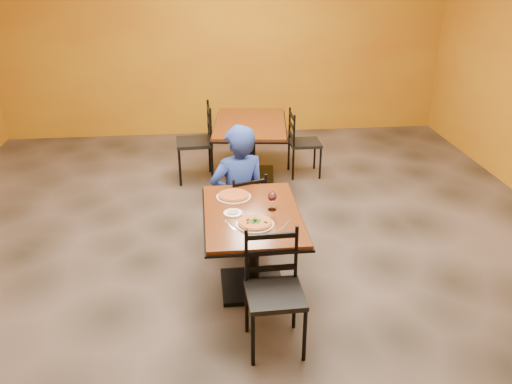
{
  "coord_description": "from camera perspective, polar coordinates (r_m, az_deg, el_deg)",
  "views": [
    {
      "loc": [
        -0.39,
        -4.48,
        2.77
      ],
      "look_at": [
        0.05,
        -0.3,
        0.85
      ],
      "focal_mm": 37.3,
      "sensor_mm": 36.0,
      "label": 1
    }
  ],
  "objects": [
    {
      "name": "pizza_main",
      "position": [
        4.28,
        -0.1,
        -3.27
      ],
      "size": [
        0.28,
        0.28,
        0.02
      ],
      "primitive_type": "cylinder",
      "color": "maroon",
      "rests_on": "plate_main"
    },
    {
      "name": "chair_second_left",
      "position": [
        6.93,
        -6.63,
        5.28
      ],
      "size": [
        0.48,
        0.48,
        1.01
      ],
      "primitive_type": null,
      "rotation": [
        0.0,
        0.0,
        -1.52
      ],
      "color": "black",
      "rests_on": "floor"
    },
    {
      "name": "plate_far",
      "position": [
        4.76,
        -2.41,
        -0.51
      ],
      "size": [
        0.31,
        0.31,
        0.01
      ],
      "primitive_type": "cylinder",
      "color": "white",
      "rests_on": "table_main"
    },
    {
      "name": "chair_main_near",
      "position": [
        3.97,
        2.06,
        -11.02
      ],
      "size": [
        0.43,
        0.43,
        0.92
      ],
      "primitive_type": null,
      "rotation": [
        0.0,
        0.0,
        0.03
      ],
      "color": "black",
      "rests_on": "floor"
    },
    {
      "name": "dip",
      "position": [
        4.47,
        -2.49,
        -2.16
      ],
      "size": [
        0.09,
        0.09,
        0.01
      ],
      "primitive_type": "cylinder",
      "color": "tan",
      "rests_on": "side_plate"
    },
    {
      "name": "table_main",
      "position": [
        4.57,
        -0.4,
        -4.41
      ],
      "size": [
        0.83,
        1.23,
        0.75
      ],
      "color": "#5D2B0E",
      "rests_on": "floor"
    },
    {
      "name": "fork",
      "position": [
        4.29,
        -2.85,
        -3.55
      ],
      "size": [
        0.09,
        0.18,
        0.0
      ],
      "primitive_type": "cube",
      "rotation": [
        0.0,
        0.0,
        0.39
      ],
      "color": "silver",
      "rests_on": "table_main"
    },
    {
      "name": "plate_main",
      "position": [
        4.29,
        -0.1,
        -3.46
      ],
      "size": [
        0.31,
        0.31,
        0.01
      ],
      "primitive_type": "cylinder",
      "color": "white",
      "rests_on": "table_main"
    },
    {
      "name": "wine_glass",
      "position": [
        4.5,
        1.75,
        -0.88
      ],
      "size": [
        0.08,
        0.08,
        0.18
      ],
      "primitive_type": null,
      "color": "white",
      "rests_on": "table_main"
    },
    {
      "name": "floor",
      "position": [
        5.28,
        -0.92,
        -7.09
      ],
      "size": [
        7.0,
        8.0,
        0.01
      ],
      "primitive_type": "cube",
      "color": "black",
      "rests_on": "ground"
    },
    {
      "name": "pizza_far",
      "position": [
        4.76,
        -2.41,
        -0.34
      ],
      "size": [
        0.28,
        0.28,
        0.02
      ],
      "primitive_type": "cylinder",
      "color": "#C77226",
      "rests_on": "plate_far"
    },
    {
      "name": "side_plate",
      "position": [
        4.47,
        -2.49,
        -2.27
      ],
      "size": [
        0.16,
        0.16,
        0.01
      ],
      "primitive_type": "cylinder",
      "color": "white",
      "rests_on": "table_main"
    },
    {
      "name": "table_second",
      "position": [
        6.94,
        -0.63,
        5.99
      ],
      "size": [
        1.09,
        1.47,
        0.75
      ],
      "rotation": [
        0.0,
        0.0,
        -0.12
      ],
      "color": "#5D2B0E",
      "rests_on": "floor"
    },
    {
      "name": "chair_second_right",
      "position": [
        7.08,
        5.26,
        5.23
      ],
      "size": [
        0.4,
        0.4,
        0.88
      ],
      "primitive_type": null,
      "rotation": [
        0.0,
        0.0,
        1.57
      ],
      "color": "black",
      "rests_on": "floor"
    },
    {
      "name": "diner",
      "position": [
        5.43,
        -1.91,
        1.07
      ],
      "size": [
        0.69,
        0.55,
        1.22
      ],
      "primitive_type": "imported",
      "rotation": [
        0.0,
        0.0,
        3.41
      ],
      "color": "navy",
      "rests_on": "floor"
    },
    {
      "name": "knife",
      "position": [
        4.3,
        3.25,
        -3.49
      ],
      "size": [
        0.13,
        0.18,
        0.0
      ],
      "primitive_type": "cube",
      "rotation": [
        0.0,
        0.0,
        -0.62
      ],
      "color": "silver",
      "rests_on": "table_main"
    },
    {
      "name": "wall_back",
      "position": [
        8.59,
        -3.53,
        15.98
      ],
      "size": [
        7.0,
        0.01,
        3.0
      ],
      "primitive_type": "cube",
      "color": "#B78714",
      "rests_on": "ground"
    },
    {
      "name": "chair_main_far",
      "position": [
        5.31,
        -1.38,
        -1.85
      ],
      "size": [
        0.47,
        0.47,
        0.82
      ],
      "primitive_type": null,
      "rotation": [
        0.0,
        0.0,
        3.47
      ],
      "color": "black",
      "rests_on": "floor"
    }
  ]
}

